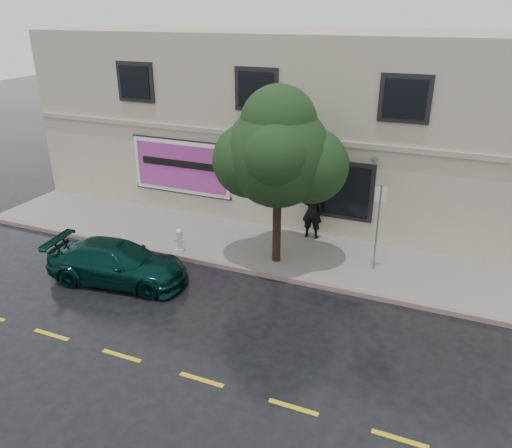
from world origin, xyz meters
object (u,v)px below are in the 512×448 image
at_px(fire_hydrant, 180,240).
at_px(pedestrian, 312,211).
at_px(street_tree, 278,155).
at_px(car, 118,263).

bearing_deg(fire_hydrant, pedestrian, 29.45).
bearing_deg(street_tree, car, -144.49).
distance_m(car, street_tree, 5.88).
xyz_separation_m(pedestrian, street_tree, (-0.53, -2.18, 2.54)).
distance_m(car, pedestrian, 6.90).
distance_m(pedestrian, street_tree, 3.39).
height_order(pedestrian, fire_hydrant, pedestrian).
bearing_deg(street_tree, pedestrian, 76.39).
xyz_separation_m(car, pedestrian, (4.62, 5.10, 0.52)).
relative_size(pedestrian, street_tree, 0.39).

